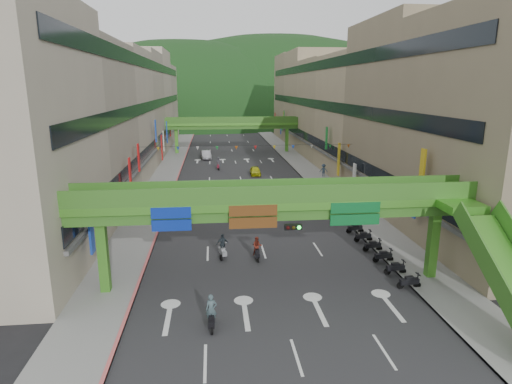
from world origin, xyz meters
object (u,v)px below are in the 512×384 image
at_px(scooter_rider_mid, 257,248).
at_px(car_silver, 206,155).
at_px(scooter_rider_near, 211,313).
at_px(overpass_near, 291,213).
at_px(pedestrian_red, 349,190).
at_px(car_yellow, 255,171).

relative_size(scooter_rider_mid, car_silver, 0.40).
distance_m(scooter_rider_near, scooter_rider_mid, 10.03).
xyz_separation_m(overpass_near, pedestrian_red, (11.27, 22.74, -4.29)).
distance_m(car_silver, pedestrian_red, 34.69).
bearing_deg(pedestrian_red, scooter_rider_mid, -124.43).
height_order(scooter_rider_mid, car_yellow, scooter_rider_mid).
xyz_separation_m(scooter_rider_near, car_yellow, (6.54, 41.51, -0.30)).
distance_m(scooter_rider_near, pedestrian_red, 31.68).
distance_m(overpass_near, car_yellow, 37.43).
bearing_deg(scooter_rider_near, pedestrian_red, 58.88).
height_order(overpass_near, scooter_rider_mid, overpass_near).
bearing_deg(pedestrian_red, overpass_near, -114.80).
xyz_separation_m(scooter_rider_mid, car_silver, (-4.54, 47.73, -0.17)).
distance_m(overpass_near, pedestrian_red, 25.74).
distance_m(car_silver, car_yellow, 17.36).
bearing_deg(scooter_rider_mid, overpass_near, -72.25).
bearing_deg(overpass_near, car_yellow, 87.79).
xyz_separation_m(overpass_near, car_silver, (-6.15, 52.74, -4.44)).
relative_size(overpass_near, pedestrian_red, 15.26).
bearing_deg(scooter_rider_near, scooter_rider_mid, 69.56).
height_order(scooter_rider_mid, pedestrian_red, scooter_rider_mid).
height_order(overpass_near, scooter_rider_near, overpass_near).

